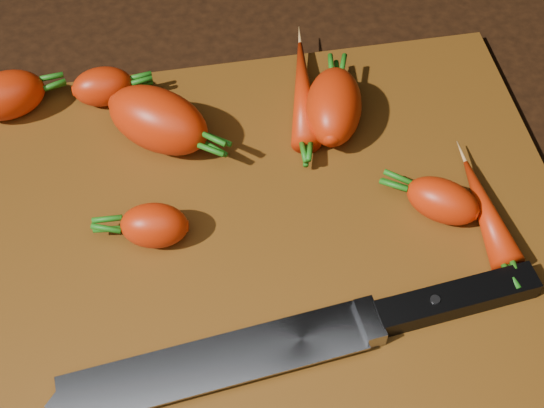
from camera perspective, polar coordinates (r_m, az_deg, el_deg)
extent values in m
cube|color=black|center=(0.65, 0.15, -2.48)|extent=(2.00, 2.00, 0.01)
cube|color=#61370E|center=(0.64, 0.15, -1.95)|extent=(0.50, 0.40, 0.01)
ellipsoid|color=#C12403|center=(0.74, -19.33, 7.73)|extent=(0.08, 0.06, 0.04)
ellipsoid|color=#C12403|center=(0.62, -8.85, -1.61)|extent=(0.06, 0.05, 0.04)
ellipsoid|color=#C12403|center=(0.68, -8.57, 6.27)|extent=(0.11, 0.10, 0.06)
ellipsoid|color=#C12403|center=(0.69, 4.67, 7.33)|extent=(0.07, 0.10, 0.05)
ellipsoid|color=#C12403|center=(0.73, -12.62, 8.63)|extent=(0.06, 0.04, 0.04)
ellipsoid|color=#C12403|center=(0.65, 12.71, 0.24)|extent=(0.07, 0.07, 0.04)
ellipsoid|color=#C12403|center=(0.72, 2.35, 8.48)|extent=(0.05, 0.13, 0.03)
ellipsoid|color=#C12403|center=(0.66, 15.81, -0.52)|extent=(0.03, 0.11, 0.03)
cube|color=gray|center=(0.58, -15.83, -14.29)|extent=(0.23, 0.07, 0.00)
cube|color=gray|center=(0.57, -3.71, -11.69)|extent=(0.02, 0.04, 0.02)
cube|color=black|center=(0.58, 3.34, -9.90)|extent=(0.13, 0.04, 0.02)
cylinder|color=#B2B2B7|center=(0.57, 1.46, -10.00)|extent=(0.01, 0.01, 0.00)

